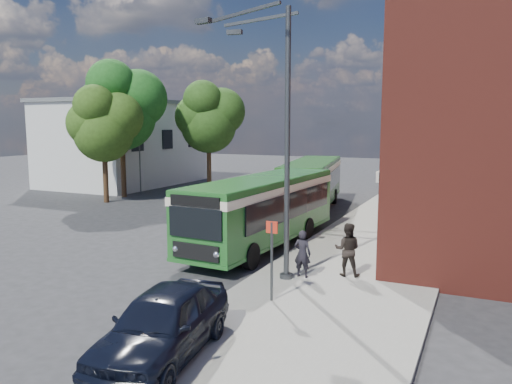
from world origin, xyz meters
The scene contains 15 objects.
ground centered at (0.00, 0.00, 0.00)m, with size 120.00×120.00×0.00m, color #2A2A2C.
pavement centered at (7.00, 8.00, 0.07)m, with size 6.00×48.00×0.15m, color gray.
kerb_line centered at (3.95, 8.00, 0.01)m, with size 0.12×48.00×0.01m, color beige.
white_building centered at (-18.00, 18.00, 3.66)m, with size 9.40×13.40×7.30m.
flagpole centered at (-12.45, 13.00, 4.94)m, with size 0.95×0.10×9.00m.
street_lamp centered at (4.84, -2.00, 4.79)m, with size 2.96×2.38×9.00m.
bus_stop_sign centered at (5.60, -4.20, 1.51)m, with size 0.35×0.08×2.52m.
bus_front centered at (2.47, 2.14, 1.83)m, with size 3.10×10.41×3.02m.
bus_rear centered at (1.29, 12.30, 1.83)m, with size 4.35×10.79×3.02m.
parked_car centered at (4.80, -8.51, 0.93)m, with size 1.83×4.55×1.55m, color black.
pedestrian_a centered at (5.64, -1.65, 0.96)m, with size 0.59×0.39×1.62m, color black.
pedestrian_b centered at (6.99, -0.86, 1.07)m, with size 0.89×0.69×1.83m, color black.
tree_left centered at (-12.20, 8.92, 5.33)m, with size 4.65×4.42×7.85m.
tree_mid centered at (-12.73, 11.39, 6.62)m, with size 5.78×5.49×9.75m.
tree_right centered at (-8.81, 17.01, 5.85)m, with size 5.11×4.86×8.63m.
Camera 1 is at (11.13, -17.23, 5.33)m, focal length 35.00 mm.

